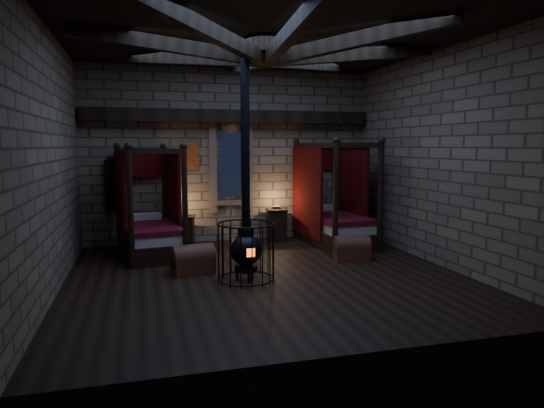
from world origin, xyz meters
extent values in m
cube|color=black|center=(0.00, 0.00, 0.00)|extent=(7.00, 7.00, 0.01)
cube|color=#847054|center=(0.00, 3.50, 2.10)|extent=(7.00, 0.02, 4.20)
cube|color=#847054|center=(0.00, -3.50, 2.10)|extent=(7.00, 0.02, 4.20)
cube|color=#847054|center=(-3.50, 0.00, 2.10)|extent=(0.02, 7.00, 4.20)
cube|color=#847054|center=(3.50, 0.00, 2.10)|extent=(0.02, 7.00, 4.20)
cube|color=black|center=(0.00, 0.00, 4.20)|extent=(7.00, 7.00, 0.01)
cube|color=black|center=(0.00, 3.32, 3.05)|extent=(6.86, 0.35, 0.30)
cylinder|color=black|center=(0.00, 0.00, 4.05)|extent=(0.70, 0.70, 0.25)
cube|color=black|center=(0.00, 3.45, 1.90)|extent=(0.55, 0.04, 1.60)
cube|color=maroon|center=(-1.00, 3.46, 2.10)|extent=(0.45, 0.03, 0.65)
cube|color=black|center=(-2.80, 3.34, 1.45)|extent=(0.30, 0.10, 1.15)
cube|color=black|center=(2.80, 3.34, 1.45)|extent=(0.30, 0.10, 1.15)
cube|color=black|center=(-1.99, 2.25, 0.19)|extent=(1.42, 2.31, 0.38)
cube|color=beige|center=(-1.99, 2.25, 0.48)|extent=(1.27, 2.12, 0.23)
cube|color=maroon|center=(-1.99, 2.25, 0.63)|extent=(1.34, 2.17, 0.10)
cube|color=beige|center=(-2.10, 3.03, 0.73)|extent=(0.77, 0.46, 0.15)
cube|color=#500906|center=(-2.14, 3.31, 1.93)|extent=(1.14, 0.21, 0.57)
cylinder|color=black|center=(-2.36, 1.14, 1.15)|extent=(0.11, 0.11, 2.29)
cylinder|color=black|center=(-2.65, 3.21, 1.15)|extent=(0.11, 0.11, 2.29)
cylinder|color=black|center=(-1.33, 1.29, 1.15)|extent=(0.11, 0.11, 2.29)
cylinder|color=black|center=(-1.62, 3.36, 1.15)|extent=(0.11, 0.11, 2.29)
cube|color=#500906|center=(-2.58, 2.48, 1.20)|extent=(0.28, 1.56, 2.03)
cube|color=#500906|center=(-1.49, 2.64, 1.20)|extent=(0.28, 1.56, 2.03)
cube|color=black|center=(2.28, 2.29, 0.20)|extent=(1.36, 2.37, 0.39)
cube|color=beige|center=(2.28, 2.29, 0.50)|extent=(1.21, 2.18, 0.24)
cube|color=maroon|center=(2.28, 2.29, 0.66)|extent=(1.28, 2.23, 0.11)
cube|color=beige|center=(2.22, 3.13, 0.77)|extent=(0.80, 0.44, 0.15)
cube|color=#500906|center=(2.19, 3.42, 2.03)|extent=(1.21, 0.15, 0.60)
cylinder|color=black|center=(1.82, 1.16, 1.21)|extent=(0.12, 0.12, 2.41)
cylinder|color=black|center=(1.65, 3.35, 1.21)|extent=(0.12, 0.12, 2.41)
cylinder|color=black|center=(2.91, 1.24, 1.21)|extent=(0.12, 0.12, 2.41)
cylinder|color=black|center=(2.74, 3.43, 1.21)|extent=(0.12, 0.12, 2.41)
cube|color=#500906|center=(1.67, 2.58, 1.26)|extent=(0.19, 1.65, 2.14)
cube|color=#500906|center=(2.83, 2.67, 1.26)|extent=(0.19, 1.65, 2.14)
cube|color=brown|center=(-1.27, 0.52, 0.16)|extent=(0.82, 0.59, 0.31)
cylinder|color=brown|center=(-1.27, 0.52, 0.31)|extent=(0.82, 0.59, 0.46)
cube|color=#A88033|center=(-1.61, 0.46, 0.16)|extent=(0.13, 0.48, 0.33)
cube|color=#A88033|center=(-0.93, 0.58, 0.16)|extent=(0.13, 0.48, 0.33)
cube|color=brown|center=(2.02, 0.74, 0.15)|extent=(0.77, 0.54, 0.29)
cylinder|color=brown|center=(2.02, 0.74, 0.29)|extent=(0.77, 0.54, 0.43)
cube|color=#A88033|center=(1.70, 0.79, 0.15)|extent=(0.12, 0.45, 0.31)
cube|color=#A88033|center=(2.34, 0.68, 0.15)|extent=(0.12, 0.45, 0.31)
cube|color=black|center=(-1.19, 3.01, 0.34)|extent=(0.49, 0.47, 0.69)
cube|color=black|center=(-1.19, 3.01, 0.71)|extent=(0.54, 0.52, 0.04)
cylinder|color=#A88033|center=(-1.19, 3.01, 0.80)|extent=(0.10, 0.10, 0.16)
cube|color=black|center=(1.07, 3.11, 0.38)|extent=(0.49, 0.47, 0.75)
cube|color=black|center=(1.07, 3.11, 0.77)|extent=(0.54, 0.52, 0.04)
cube|color=brown|center=(1.07, 3.11, 0.84)|extent=(0.21, 0.16, 0.05)
cylinder|color=black|center=(-0.42, -0.22, 0.22)|extent=(0.40, 0.40, 0.10)
sphere|color=black|center=(-0.42, -0.22, 0.56)|extent=(0.57, 0.57, 0.57)
cylinder|color=black|center=(-0.42, -0.22, 0.86)|extent=(0.28, 0.28, 0.14)
cube|color=#FF5914|center=(-0.40, -0.49, 0.56)|extent=(0.14, 0.03, 0.14)
cylinder|color=black|center=(-0.42, -0.22, 2.48)|extent=(0.15, 0.15, 3.14)
torus|color=black|center=(-0.42, -0.22, 0.04)|extent=(1.00, 1.00, 0.03)
torus|color=black|center=(-0.42, -0.22, 1.01)|extent=(1.00, 1.00, 0.03)
camera|label=1|loc=(-2.16, -8.31, 2.35)|focal=32.00mm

